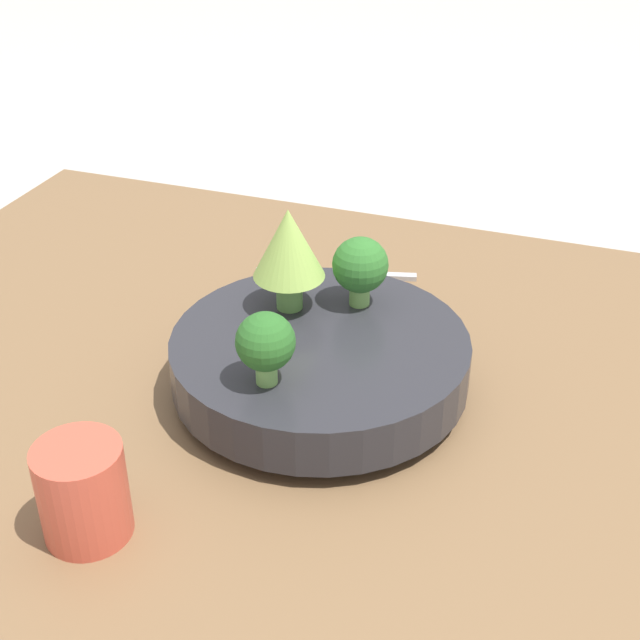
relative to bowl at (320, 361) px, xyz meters
The scene contains 8 objects.
ground_plane 0.08m from the bowl, 31.53° to the right, with size 6.00×6.00×0.00m, color #ADA89E.
table 0.07m from the bowl, 31.53° to the right, with size 1.03×0.77×0.04m.
bowl is the anchor object (origin of this frame).
broccoli_floret_back 0.10m from the bowl, 76.11° to the left, with size 0.05×0.05×0.07m.
romanesco_piece_near 0.11m from the bowl, 43.23° to the right, with size 0.07×0.07×0.10m.
broccoli_floret_front 0.10m from the bowl, 101.92° to the right, with size 0.05×0.05×0.07m.
cup 0.26m from the bowl, 65.18° to the left, with size 0.07×0.07×0.08m.
fork 0.23m from the bowl, 75.25° to the right, with size 0.18×0.06×0.01m.
Camera 1 is at (-0.26, 0.67, 0.54)m, focal length 50.00 mm.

